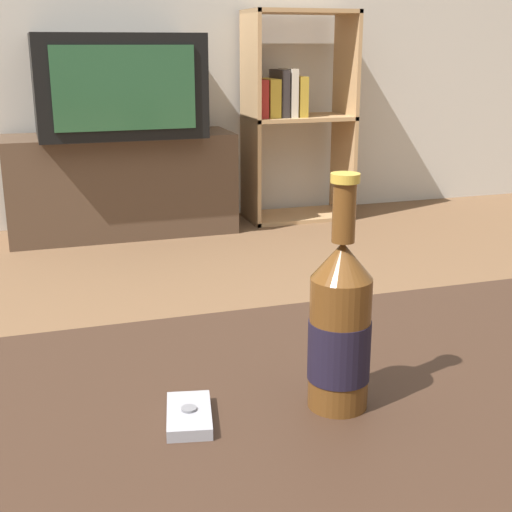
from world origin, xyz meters
TOP-DOWN VIEW (x-y plane):
  - coffee_table at (0.00, 0.00)m, footprint 1.30×0.73m
  - tv_stand at (0.12, 2.77)m, footprint 1.07×0.37m
  - television at (0.12, 2.76)m, footprint 0.75×0.57m
  - bookshelf at (1.02, 2.81)m, footprint 0.54×0.30m
  - beer_bottle at (0.02, 0.03)m, footprint 0.07×0.07m
  - cell_phone at (-0.15, 0.04)m, footprint 0.07×0.10m

SIDE VIEW (x-z plane):
  - tv_stand at x=0.12m, z-range 0.00..0.49m
  - coffee_table at x=0.00m, z-range 0.18..0.66m
  - cell_phone at x=-0.15m, z-range 0.49..0.50m
  - bookshelf at x=1.02m, z-range 0.03..1.09m
  - beer_bottle at x=0.02m, z-range 0.45..0.72m
  - television at x=0.12m, z-range 0.49..0.94m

